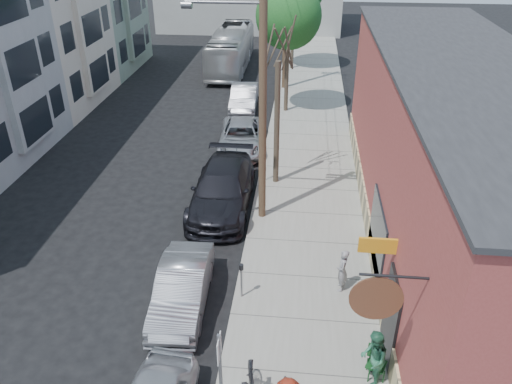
# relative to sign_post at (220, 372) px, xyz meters

# --- Properties ---
(ground) EXTENTS (120.00, 120.00, 0.00)m
(ground) POSITION_rel_sign_post_xyz_m (-2.35, 3.58, -1.83)
(ground) COLOR black
(sidewalk) EXTENTS (4.50, 58.00, 0.15)m
(sidewalk) POSITION_rel_sign_post_xyz_m (1.90, 14.58, -1.76)
(sidewalk) COLOR gray
(sidewalk) RESTS_ON ground
(cafe_building) EXTENTS (6.60, 20.20, 6.61)m
(cafe_building) POSITION_rel_sign_post_xyz_m (6.64, 8.58, 1.47)
(cafe_building) COLOR #973C38
(cafe_building) RESTS_ON ground
(apartment_row) EXTENTS (6.30, 32.00, 9.00)m
(apartment_row) POSITION_rel_sign_post_xyz_m (-14.20, 17.58, 2.67)
(apartment_row) COLOR gray
(apartment_row) RESTS_ON ground
(sign_post) EXTENTS (0.07, 0.45, 2.80)m
(sign_post) POSITION_rel_sign_post_xyz_m (0.00, 0.00, 0.00)
(sign_post) COLOR slate
(sign_post) RESTS_ON sidewalk
(parking_meter_near) EXTENTS (0.14, 0.14, 1.24)m
(parking_meter_near) POSITION_rel_sign_post_xyz_m (-0.10, 4.40, -0.85)
(parking_meter_near) COLOR slate
(parking_meter_near) RESTS_ON sidewalk
(parking_meter_far) EXTENTS (0.14, 0.14, 1.24)m
(parking_meter_far) POSITION_rel_sign_post_xyz_m (-0.10, 12.11, -0.85)
(parking_meter_far) COLOR slate
(parking_meter_far) RESTS_ON sidewalk
(utility_pole_near) EXTENTS (3.57, 0.28, 10.00)m
(utility_pole_near) POSITION_rel_sign_post_xyz_m (0.04, 9.21, 3.58)
(utility_pole_near) COLOR #503A28
(utility_pole_near) RESTS_ON sidewalk
(utility_pole_far) EXTENTS (1.80, 0.28, 10.00)m
(utility_pole_far) POSITION_rel_sign_post_xyz_m (0.10, 25.65, 3.51)
(utility_pole_far) COLOR #503A28
(utility_pole_far) RESTS_ON sidewalk
(tree_bare) EXTENTS (0.24, 0.24, 5.39)m
(tree_bare) POSITION_rel_sign_post_xyz_m (0.45, 12.13, 1.01)
(tree_bare) COLOR #44392C
(tree_bare) RESTS_ON sidewalk
(tree_leafy_mid) EXTENTS (3.66, 3.66, 7.30)m
(tree_leafy_mid) POSITION_rel_sign_post_xyz_m (0.45, 21.22, 3.77)
(tree_leafy_mid) COLOR #44392C
(tree_leafy_mid) RESTS_ON sidewalk
(patio_chair_b) EXTENTS (0.66, 0.66, 0.88)m
(patio_chair_b) POSITION_rel_sign_post_xyz_m (3.73, 1.68, -1.24)
(patio_chair_b) COLOR #113E19
(patio_chair_b) RESTS_ON sidewalk
(patron_grey) EXTENTS (0.39, 0.56, 1.47)m
(patron_grey) POSITION_rel_sign_post_xyz_m (3.01, 5.07, -0.95)
(patron_grey) COLOR gray
(patron_grey) RESTS_ON sidewalk
(patron_green) EXTENTS (0.72, 0.87, 1.64)m
(patron_green) POSITION_rel_sign_post_xyz_m (3.59, 1.51, -0.86)
(patron_green) COLOR #2C6E4F
(patron_green) RESTS_ON sidewalk
(car_1) EXTENTS (1.66, 4.24, 1.37)m
(car_1) POSITION_rel_sign_post_xyz_m (-1.88, 3.97, -1.15)
(car_1) COLOR #97979E
(car_1) RESTS_ON ground
(car_2) EXTENTS (2.36, 5.77, 1.67)m
(car_2) POSITION_rel_sign_post_xyz_m (-1.59, 9.95, -1.00)
(car_2) COLOR black
(car_2) RESTS_ON ground
(car_3) EXTENTS (2.54, 4.92, 1.33)m
(car_3) POSITION_rel_sign_post_xyz_m (-1.55, 15.71, -1.17)
(car_3) COLOR #A6A7AD
(car_3) RESTS_ON ground
(car_4) EXTENTS (1.75, 4.46, 1.45)m
(car_4) POSITION_rel_sign_post_xyz_m (-2.13, 21.56, -1.11)
(car_4) COLOR #96969D
(car_4) RESTS_ON ground
(bus) EXTENTS (2.55, 10.49, 2.91)m
(bus) POSITION_rel_sign_post_xyz_m (-4.21, 30.52, -0.38)
(bus) COLOR silver
(bus) RESTS_ON ground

